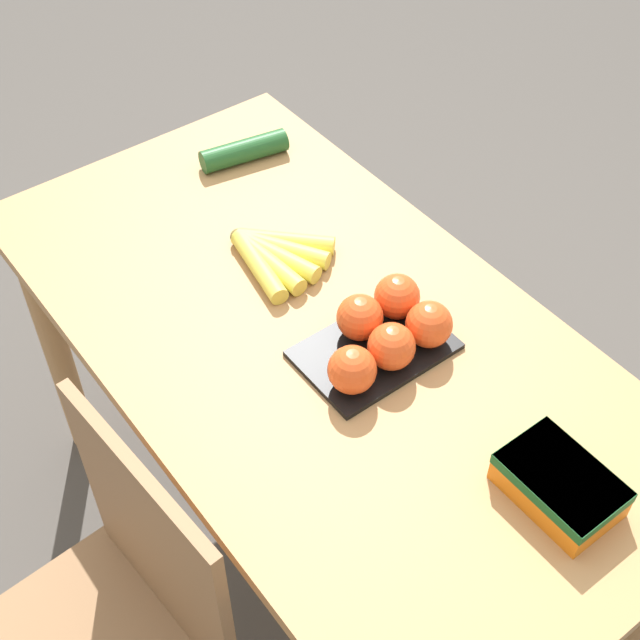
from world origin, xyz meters
The scene contains 6 objects.
ground_plane centered at (0.00, 0.00, 0.00)m, with size 12.00×12.00×0.00m, color #4C4742.
dining_table centered at (0.00, 0.00, 0.64)m, with size 1.36×0.72×0.75m.
banana_bunch centered at (0.20, -0.04, 0.77)m, with size 0.20×0.19×0.04m.
tomato_pack centered at (-0.10, -0.06, 0.80)m, with size 0.18×0.26×0.09m.
carrot_bag centered at (-0.48, -0.08, 0.79)m, with size 0.18×0.12×0.06m.
cucumber_near centered at (0.49, -0.17, 0.78)m, with size 0.08×0.19×0.05m.
Camera 1 is at (-0.84, 0.64, 1.90)m, focal length 50.00 mm.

